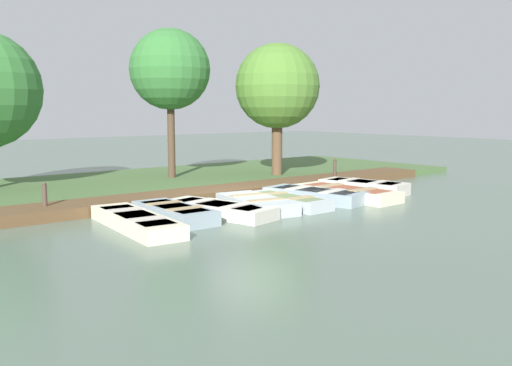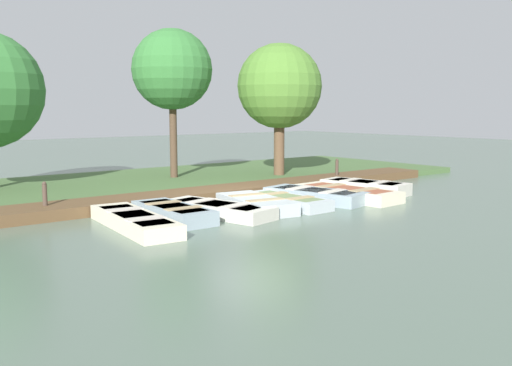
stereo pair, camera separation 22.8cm
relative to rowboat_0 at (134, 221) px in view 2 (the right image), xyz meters
name	(u,v)px [view 2 (the right image)]	position (x,y,z in m)	size (l,w,h in m)	color
ground_plane	(246,203)	(-1.16, 4.16, -0.18)	(80.00, 80.00, 0.00)	#566B5B
shore_bank	(162,183)	(-6.16, 4.16, -0.07)	(8.00, 24.00, 0.22)	#476638
dock_walkway	(217,193)	(-2.64, 4.16, -0.03)	(1.47, 18.68, 0.29)	brown
rowboat_0	(134,221)	(0.00, 0.00, 0.00)	(3.65, 1.31, 0.36)	beige
rowboat_1	(173,212)	(-0.31, 1.22, 0.01)	(2.71, 1.06, 0.38)	#8C9EA8
rowboat_2	(218,209)	(-0.11, 2.42, -0.01)	(3.32, 1.76, 0.34)	beige
rowboat_3	(256,204)	(-0.09, 3.67, 0.01)	(2.84, 1.58, 0.38)	#B2BCC1
rowboat_4	(287,201)	(-0.03, 4.73, -0.02)	(2.81, 1.05, 0.33)	#B2BCC1
rowboat_5	(316,195)	(-0.18, 6.02, 0.01)	(3.27, 1.82, 0.38)	#8C9EA8
rowboat_6	(347,193)	(0.09, 7.10, 0.01)	(3.45, 1.43, 0.37)	beige
rowboat_7	(365,187)	(-0.35, 8.44, 0.03)	(2.99, 1.63, 0.42)	beige
mooring_post_near	(45,199)	(-2.71, -1.13, 0.28)	(0.12, 0.12, 0.91)	#47382D
mooring_post_far	(337,171)	(-2.71, 9.60, 0.28)	(0.12, 0.12, 0.91)	#47382D
park_tree_left	(172,70)	(-6.52, 4.88, 3.97)	(2.93, 2.93, 5.64)	#4C3828
park_tree_center	(279,87)	(-4.69, 8.47, 3.40)	(3.21, 3.21, 5.21)	brown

